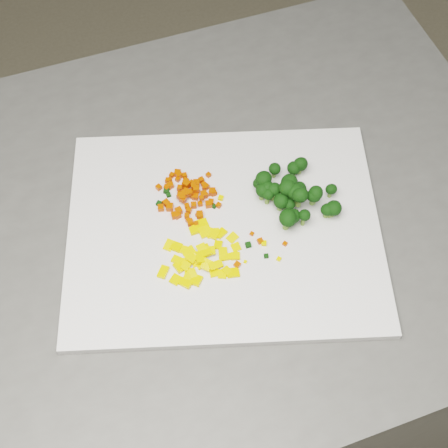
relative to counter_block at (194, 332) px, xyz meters
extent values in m
plane|color=#6E644E|center=(0.26, -0.13, -0.45)|extent=(4.00, 4.00, 0.00)
cube|color=#4D4D4A|center=(0.00, 0.00, 0.00)|extent=(1.13, 0.85, 0.90)
cube|color=silver|center=(0.06, -0.03, 0.46)|extent=(0.50, 0.42, 0.01)
cube|color=#C13002|center=(-0.03, 0.02, 0.47)|extent=(0.01, 0.01, 0.01)
cube|color=#C13002|center=(0.01, 0.02, 0.47)|extent=(0.01, 0.01, 0.01)
cube|color=#C13002|center=(0.01, 0.04, 0.47)|extent=(0.01, 0.01, 0.01)
cube|color=#C13002|center=(0.05, 0.03, 0.47)|extent=(0.01, 0.01, 0.01)
cube|color=#C13002|center=(0.01, 0.02, 0.47)|extent=(0.01, 0.01, 0.01)
cube|color=#C13002|center=(0.00, 0.00, 0.47)|extent=(0.01, 0.01, 0.01)
cube|color=#C13002|center=(0.03, 0.04, 0.47)|extent=(0.01, 0.01, 0.01)
cube|color=#C13002|center=(0.01, 0.00, 0.47)|extent=(0.01, 0.01, 0.01)
cube|color=#C13002|center=(0.02, 0.05, 0.47)|extent=(0.01, 0.01, 0.01)
cube|color=#C13002|center=(0.00, 0.07, 0.47)|extent=(0.01, 0.01, 0.01)
cube|color=#C13002|center=(0.01, 0.03, 0.47)|extent=(0.01, 0.01, 0.01)
cube|color=#C13002|center=(0.02, 0.03, 0.47)|extent=(0.01, 0.01, 0.01)
cube|color=#C13002|center=(0.01, 0.06, 0.47)|extent=(0.01, 0.01, 0.01)
cube|color=#C13002|center=(0.04, 0.01, 0.47)|extent=(0.01, 0.01, 0.01)
cube|color=#C13002|center=(0.05, 0.01, 0.47)|extent=(0.01, 0.01, 0.01)
cube|color=#C13002|center=(0.02, 0.04, 0.48)|extent=(0.01, 0.01, 0.01)
cube|color=#C13002|center=(0.01, 0.04, 0.47)|extent=(0.01, 0.01, 0.01)
cube|color=#C13002|center=(0.04, 0.02, 0.47)|extent=(0.01, 0.01, 0.01)
cube|color=#C13002|center=(-0.01, 0.06, 0.46)|extent=(0.01, 0.01, 0.01)
cube|color=#C13002|center=(0.01, 0.03, 0.47)|extent=(0.01, 0.01, 0.01)
cube|color=#C13002|center=(0.05, 0.06, 0.46)|extent=(0.01, 0.01, 0.01)
cube|color=#C13002|center=(0.01, 0.07, 0.47)|extent=(0.01, 0.01, 0.01)
cube|color=#C13002|center=(-0.01, 0.05, 0.47)|extent=(0.01, 0.01, 0.01)
cube|color=#C13002|center=(0.01, -0.02, 0.47)|extent=(0.01, 0.01, 0.01)
cube|color=#C13002|center=(0.02, -0.01, 0.47)|extent=(0.01, 0.01, 0.01)
cube|color=#C13002|center=(0.04, 0.04, 0.47)|extent=(0.01, 0.01, 0.01)
cube|color=#C13002|center=(0.01, 0.01, 0.47)|extent=(0.01, 0.01, 0.01)
cube|color=#C13002|center=(0.03, 0.01, 0.47)|extent=(0.01, 0.01, 0.01)
cube|color=#C13002|center=(0.02, 0.06, 0.47)|extent=(0.01, 0.01, 0.01)
cube|color=#C13002|center=(0.03, 0.04, 0.47)|extent=(0.01, 0.01, 0.01)
cube|color=#C13002|center=(0.03, 0.02, 0.47)|extent=(0.01, 0.01, 0.01)
cube|color=#C13002|center=(0.04, 0.04, 0.47)|extent=(0.01, 0.01, 0.01)
cube|color=#C13002|center=(-0.01, 0.06, 0.47)|extent=(0.01, 0.01, 0.01)
cube|color=#C13002|center=(-0.01, 0.00, 0.47)|extent=(0.01, 0.01, 0.01)
cube|color=#C13002|center=(0.03, 0.02, 0.47)|extent=(0.01, 0.01, 0.01)
cube|color=#C13002|center=(0.03, 0.05, 0.47)|extent=(0.01, 0.01, 0.01)
cube|color=#C13002|center=(0.01, -0.01, 0.47)|extent=(0.01, 0.01, 0.01)
cube|color=#C13002|center=(0.02, 0.04, 0.47)|extent=(0.01, 0.01, 0.01)
cube|color=#C13002|center=(0.00, 0.02, 0.47)|extent=(0.01, 0.01, 0.01)
cube|color=#C13002|center=(0.03, 0.03, 0.47)|extent=(0.01, 0.01, 0.01)
cube|color=#C13002|center=(0.01, 0.03, 0.47)|extent=(0.01, 0.01, 0.01)
cube|color=#C13002|center=(0.04, 0.04, 0.47)|extent=(0.01, 0.01, 0.01)
cube|color=#C13002|center=(0.00, 0.04, 0.46)|extent=(0.01, 0.01, 0.01)
cube|color=#C13002|center=(0.02, 0.03, 0.47)|extent=(0.01, 0.01, 0.01)
cube|color=#C13002|center=(0.02, 0.03, 0.47)|extent=(0.01, 0.01, 0.01)
cube|color=#C13002|center=(0.02, -0.02, 0.46)|extent=(0.01, 0.01, 0.01)
cube|color=#C13002|center=(0.03, -0.01, 0.47)|extent=(0.01, 0.01, 0.01)
cube|color=#C13002|center=(-0.01, 0.05, 0.46)|extent=(0.01, 0.01, 0.01)
cube|color=#C13002|center=(-0.01, 0.00, 0.47)|extent=(0.01, 0.01, 0.01)
cube|color=#C13002|center=(0.05, 0.02, 0.47)|extent=(0.01, 0.01, 0.01)
cube|color=#C13002|center=(-0.02, 0.05, 0.47)|extent=(0.01, 0.01, 0.01)
cube|color=#C13002|center=(0.04, 0.02, 0.47)|extent=(0.01, 0.01, 0.01)
cube|color=#C13002|center=(-0.01, 0.01, 0.47)|extent=(0.01, 0.01, 0.01)
cube|color=#C13002|center=(-0.01, 0.05, 0.47)|extent=(0.01, 0.01, 0.01)
cube|color=#C13002|center=(-0.01, 0.05, 0.47)|extent=(0.01, 0.01, 0.01)
cube|color=#C13002|center=(0.01, 0.07, 0.47)|extent=(0.01, 0.01, 0.01)
cube|color=#C13002|center=(-0.02, 0.02, 0.47)|extent=(0.01, 0.01, 0.01)
cube|color=#C13002|center=(0.04, 0.05, 0.47)|extent=(0.01, 0.01, 0.01)
cube|color=#C13002|center=(0.02, 0.01, 0.47)|extent=(0.01, 0.01, 0.01)
cube|color=#C13002|center=(-0.01, 0.05, 0.47)|extent=(0.01, 0.01, 0.01)
cube|color=#C13002|center=(0.06, 0.00, 0.47)|extent=(0.01, 0.01, 0.01)
cube|color=#C13002|center=(0.00, 0.01, 0.47)|extent=(0.01, 0.01, 0.01)
cube|color=#C13002|center=(0.01, -0.01, 0.47)|extent=(0.01, 0.01, 0.01)
cube|color=yellow|center=(0.00, -0.08, 0.47)|extent=(0.02, 0.02, 0.00)
cube|color=yellow|center=(0.03, -0.02, 0.46)|extent=(0.02, 0.02, 0.01)
cube|color=yellow|center=(0.03, -0.07, 0.47)|extent=(0.02, 0.01, 0.00)
cube|color=yellow|center=(0.02, -0.07, 0.47)|extent=(0.02, 0.02, 0.01)
cube|color=yellow|center=(-0.04, -0.08, 0.46)|extent=(0.02, 0.02, 0.01)
cube|color=yellow|center=(0.01, -0.08, 0.46)|extent=(0.02, 0.02, 0.01)
cube|color=yellow|center=(-0.02, -0.07, 0.46)|extent=(0.02, 0.02, 0.01)
cube|color=yellow|center=(0.06, -0.07, 0.46)|extent=(0.01, 0.01, 0.01)
cube|color=yellow|center=(-0.01, -0.10, 0.46)|extent=(0.02, 0.02, 0.01)
cube|color=yellow|center=(-0.01, -0.08, 0.46)|extent=(0.02, 0.01, 0.01)
cube|color=yellow|center=(0.06, -0.05, 0.46)|extent=(0.02, 0.02, 0.01)
cube|color=yellow|center=(0.04, -0.04, 0.46)|extent=(0.02, 0.02, 0.01)
cube|color=yellow|center=(0.02, -0.02, 0.46)|extent=(0.02, 0.02, 0.01)
cube|color=yellow|center=(0.01, -0.08, 0.47)|extent=(0.01, 0.02, 0.01)
cube|color=yellow|center=(0.03, -0.04, 0.46)|extent=(0.02, 0.02, 0.01)
cube|color=yellow|center=(-0.01, -0.10, 0.46)|extent=(0.02, 0.02, 0.01)
cube|color=yellow|center=(0.04, -0.08, 0.46)|extent=(0.02, 0.02, 0.01)
cube|color=yellow|center=(0.01, -0.03, 0.46)|extent=(0.02, 0.02, 0.01)
cube|color=yellow|center=(0.05, -0.08, 0.46)|extent=(0.02, 0.01, 0.00)
cube|color=yellow|center=(0.01, -0.08, 0.46)|extent=(0.02, 0.02, 0.01)
cube|color=yellow|center=(0.00, -0.11, 0.46)|extent=(0.02, 0.02, 0.01)
cube|color=yellow|center=(0.04, -0.04, 0.46)|extent=(0.02, 0.02, 0.01)
cube|color=yellow|center=(0.04, -0.11, 0.46)|extent=(0.02, 0.02, 0.01)
cube|color=yellow|center=(-0.03, -0.10, 0.46)|extent=(0.02, 0.02, 0.01)
cube|color=yellow|center=(0.03, -0.09, 0.47)|extent=(0.02, 0.01, 0.01)
cube|color=yellow|center=(-0.01, -0.09, 0.47)|extent=(0.02, 0.02, 0.01)
cube|color=yellow|center=(0.00, -0.08, 0.46)|extent=(0.02, 0.02, 0.01)
cube|color=yellow|center=(0.02, -0.07, 0.47)|extent=(0.02, 0.02, 0.01)
cube|color=yellow|center=(0.06, -0.08, 0.46)|extent=(0.01, 0.01, 0.01)
cube|color=yellow|center=(-0.01, -0.06, 0.46)|extent=(0.02, 0.02, 0.01)
cube|color=yellow|center=(-0.02, -0.05, 0.46)|extent=(0.02, 0.02, 0.01)
cube|color=yellow|center=(0.04, -0.10, 0.46)|extent=(0.02, 0.02, 0.01)
cube|color=yellow|center=(-0.02, -0.08, 0.46)|extent=(0.02, 0.02, 0.01)
cube|color=yellow|center=(0.00, -0.06, 0.46)|extent=(0.02, 0.02, 0.01)
cube|color=yellow|center=(0.04, -0.06, 0.46)|extent=(0.02, 0.02, 0.01)
cube|color=yellow|center=(-0.03, -0.05, 0.46)|extent=(0.02, 0.02, 0.01)
cube|color=yellow|center=(0.05, -0.11, 0.46)|extent=(0.02, 0.02, 0.01)
cube|color=yellow|center=(0.05, -0.04, 0.46)|extent=(0.02, 0.02, 0.01)
cube|color=yellow|center=(0.03, -0.10, 0.46)|extent=(0.01, 0.01, 0.00)
cube|color=yellow|center=(0.02, -0.09, 0.47)|extent=(0.02, 0.02, 0.01)
cube|color=yellow|center=(-0.02, -0.11, 0.46)|extent=(0.02, 0.02, 0.01)
cube|color=black|center=(0.04, -0.06, 0.46)|extent=(0.01, 0.01, 0.00)
cube|color=#C13002|center=(0.10, -0.07, 0.46)|extent=(0.01, 0.01, 0.01)
cube|color=yellow|center=(0.12, -0.10, 0.46)|extent=(0.01, 0.01, 0.00)
cube|color=black|center=(0.05, 0.00, 0.46)|extent=(0.01, 0.01, 0.00)
cube|color=black|center=(-0.01, 0.04, 0.46)|extent=(0.01, 0.01, 0.00)
cube|color=black|center=(-0.03, 0.03, 0.46)|extent=(0.01, 0.01, 0.01)
cube|color=black|center=(-0.01, 0.04, 0.46)|extent=(0.01, 0.01, 0.01)
cube|color=black|center=(0.08, -0.07, 0.46)|extent=(0.01, 0.01, 0.01)
cube|color=black|center=(0.10, -0.09, 0.46)|extent=(0.01, 0.01, 0.00)
cube|color=#C13002|center=(0.06, -0.10, 0.46)|extent=(0.01, 0.01, 0.01)
cube|color=yellow|center=(0.06, -0.08, 0.46)|extent=(0.01, 0.01, 0.00)
cube|color=#C13002|center=(0.09, -0.05, 0.46)|extent=(0.01, 0.01, 0.00)
cube|color=yellow|center=(0.06, 0.01, 0.46)|extent=(0.01, 0.01, 0.01)
cube|color=yellow|center=(0.10, -0.07, 0.46)|extent=(0.01, 0.01, 0.01)
cube|color=yellow|center=(0.07, -0.09, 0.46)|extent=(0.01, 0.01, 0.00)
cube|color=#C13002|center=(0.13, -0.08, 0.46)|extent=(0.01, 0.01, 0.00)
camera|label=1|loc=(-0.05, -0.47, 1.22)|focal=50.00mm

